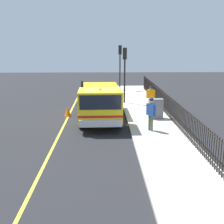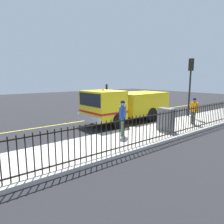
{
  "view_description": "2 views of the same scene",
  "coord_description": "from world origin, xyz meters",
  "px_view_note": "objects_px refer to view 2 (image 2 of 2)",
  "views": [
    {
      "loc": [
        0.4,
        -16.82,
        4.55
      ],
      "look_at": [
        0.79,
        -1.94,
        0.94
      ],
      "focal_mm": 45.45,
      "sensor_mm": 36.0,
      "label": 1
    },
    {
      "loc": [
        10.03,
        -9.21,
        2.94
      ],
      "look_at": [
        1.11,
        -2.1,
        1.02
      ],
      "focal_mm": 32.95,
      "sensor_mm": 36.0,
      "label": 2
    }
  ],
  "objects_px": {
    "work_truck": "(123,104)",
    "worker_standing": "(123,114)",
    "pedestrian_distant": "(194,108)",
    "utility_cabinet": "(166,119)",
    "traffic_cone": "(117,112)",
    "traffic_light_near": "(190,76)"
  },
  "relations": [
    {
      "from": "worker_standing",
      "to": "utility_cabinet",
      "type": "bearing_deg",
      "value": -51.19
    },
    {
      "from": "traffic_cone",
      "to": "traffic_light_near",
      "type": "bearing_deg",
      "value": 42.31
    },
    {
      "from": "work_truck",
      "to": "traffic_light_near",
      "type": "relative_size",
      "value": 1.52
    },
    {
      "from": "worker_standing",
      "to": "traffic_light_near",
      "type": "xyz_separation_m",
      "value": [
        -0.87,
        7.21,
        1.85
      ]
    },
    {
      "from": "worker_standing",
      "to": "traffic_cone",
      "type": "bearing_deg",
      "value": 16.89
    },
    {
      "from": "work_truck",
      "to": "pedestrian_distant",
      "type": "distance_m",
      "value": 4.33
    },
    {
      "from": "pedestrian_distant",
      "to": "traffic_cone",
      "type": "xyz_separation_m",
      "value": [
        -5.54,
        -1.37,
        -0.82
      ]
    },
    {
      "from": "work_truck",
      "to": "traffic_cone",
      "type": "bearing_deg",
      "value": -32.4
    },
    {
      "from": "pedestrian_distant",
      "to": "traffic_cone",
      "type": "bearing_deg",
      "value": 25.86
    },
    {
      "from": "work_truck",
      "to": "traffic_light_near",
      "type": "distance_m",
      "value": 5.43
    },
    {
      "from": "pedestrian_distant",
      "to": "utility_cabinet",
      "type": "bearing_deg",
      "value": 100.04
    },
    {
      "from": "work_truck",
      "to": "worker_standing",
      "type": "height_order",
      "value": "work_truck"
    },
    {
      "from": "pedestrian_distant",
      "to": "utility_cabinet",
      "type": "distance_m",
      "value": 2.61
    },
    {
      "from": "worker_standing",
      "to": "pedestrian_distant",
      "type": "xyz_separation_m",
      "value": [
        0.78,
        5.04,
        -0.08
      ]
    },
    {
      "from": "utility_cabinet",
      "to": "traffic_cone",
      "type": "bearing_deg",
      "value": 167.41
    },
    {
      "from": "traffic_light_near",
      "to": "traffic_cone",
      "type": "relative_size",
      "value": 6.63
    },
    {
      "from": "work_truck",
      "to": "worker_standing",
      "type": "distance_m",
      "value": 3.59
    },
    {
      "from": "work_truck",
      "to": "traffic_cone",
      "type": "relative_size",
      "value": 10.06
    },
    {
      "from": "utility_cabinet",
      "to": "traffic_cone",
      "type": "height_order",
      "value": "utility_cabinet"
    },
    {
      "from": "work_truck",
      "to": "traffic_cone",
      "type": "xyz_separation_m",
      "value": [
        -2.1,
        1.26,
        -0.94
      ]
    },
    {
      "from": "work_truck",
      "to": "traffic_cone",
      "type": "distance_m",
      "value": 2.63
    },
    {
      "from": "traffic_light_near",
      "to": "traffic_cone",
      "type": "xyz_separation_m",
      "value": [
        -3.88,
        -3.53,
        -2.75
      ]
    }
  ]
}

